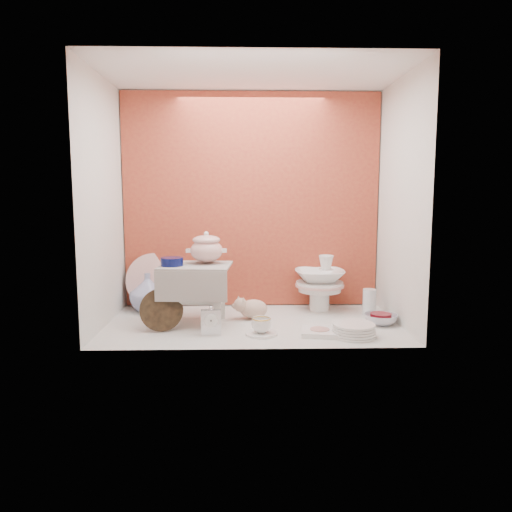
{
  "coord_description": "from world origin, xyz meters",
  "views": [
    {
      "loc": [
        -0.06,
        -2.94,
        0.81
      ],
      "look_at": [
        0.02,
        0.02,
        0.42
      ],
      "focal_mm": 34.09,
      "sensor_mm": 36.0,
      "label": 1
    }
  ],
  "objects_px": {
    "step_stool": "(196,294)",
    "gold_rim_teacup": "(261,325)",
    "blue_white_vase": "(148,292)",
    "porcelain_tower": "(320,283)",
    "soup_tureen": "(206,247)",
    "floral_platter": "(154,281)",
    "mantel_clock": "(211,321)",
    "dinner_plate_stack": "(354,330)",
    "plush_pig": "(254,309)",
    "crystal_bowl": "(381,319)"
  },
  "relations": [
    {
      "from": "step_stool",
      "to": "gold_rim_teacup",
      "type": "bearing_deg",
      "value": -29.82
    },
    {
      "from": "blue_white_vase",
      "to": "porcelain_tower",
      "type": "distance_m",
      "value": 1.18
    },
    {
      "from": "soup_tureen",
      "to": "floral_platter",
      "type": "distance_m",
      "value": 0.61
    },
    {
      "from": "blue_white_vase",
      "to": "mantel_clock",
      "type": "bearing_deg",
      "value": -50.96
    },
    {
      "from": "dinner_plate_stack",
      "to": "plush_pig",
      "type": "bearing_deg",
      "value": 144.81
    },
    {
      "from": "gold_rim_teacup",
      "to": "dinner_plate_stack",
      "type": "distance_m",
      "value": 0.52
    },
    {
      "from": "floral_platter",
      "to": "mantel_clock",
      "type": "bearing_deg",
      "value": -56.93
    },
    {
      "from": "step_stool",
      "to": "mantel_clock",
      "type": "xyz_separation_m",
      "value": [
        0.11,
        -0.26,
        -0.1
      ]
    },
    {
      "from": "step_stool",
      "to": "plush_pig",
      "type": "height_order",
      "value": "step_stool"
    },
    {
      "from": "crystal_bowl",
      "to": "floral_platter",
      "type": "bearing_deg",
      "value": 161.71
    },
    {
      "from": "porcelain_tower",
      "to": "floral_platter",
      "type": "bearing_deg",
      "value": 173.89
    },
    {
      "from": "soup_tureen",
      "to": "dinner_plate_stack",
      "type": "height_order",
      "value": "soup_tureen"
    },
    {
      "from": "floral_platter",
      "to": "dinner_plate_stack",
      "type": "relative_size",
      "value": 1.52
    },
    {
      "from": "step_stool",
      "to": "porcelain_tower",
      "type": "relative_size",
      "value": 1.1
    },
    {
      "from": "soup_tureen",
      "to": "crystal_bowl",
      "type": "height_order",
      "value": "soup_tureen"
    },
    {
      "from": "step_stool",
      "to": "plush_pig",
      "type": "distance_m",
      "value": 0.38
    },
    {
      "from": "mantel_clock",
      "to": "gold_rim_teacup",
      "type": "height_order",
      "value": "mantel_clock"
    },
    {
      "from": "mantel_clock",
      "to": "porcelain_tower",
      "type": "bearing_deg",
      "value": 34.41
    },
    {
      "from": "plush_pig",
      "to": "crystal_bowl",
      "type": "relative_size",
      "value": 1.13
    },
    {
      "from": "gold_rim_teacup",
      "to": "plush_pig",
      "type": "bearing_deg",
      "value": 96.08
    },
    {
      "from": "soup_tureen",
      "to": "blue_white_vase",
      "type": "bearing_deg",
      "value": 148.59
    },
    {
      "from": "step_stool",
      "to": "floral_platter",
      "type": "xyz_separation_m",
      "value": [
        -0.34,
        0.42,
        0.01
      ]
    },
    {
      "from": "mantel_clock",
      "to": "gold_rim_teacup",
      "type": "relative_size",
      "value": 1.5
    },
    {
      "from": "blue_white_vase",
      "to": "crystal_bowl",
      "type": "xyz_separation_m",
      "value": [
        1.5,
        -0.38,
        -0.1
      ]
    },
    {
      "from": "plush_pig",
      "to": "gold_rim_teacup",
      "type": "distance_m",
      "value": 0.35
    },
    {
      "from": "step_stool",
      "to": "gold_rim_teacup",
      "type": "distance_m",
      "value": 0.49
    },
    {
      "from": "floral_platter",
      "to": "gold_rim_teacup",
      "type": "relative_size",
      "value": 3.47
    },
    {
      "from": "plush_pig",
      "to": "porcelain_tower",
      "type": "distance_m",
      "value": 0.52
    },
    {
      "from": "step_stool",
      "to": "crystal_bowl",
      "type": "relative_size",
      "value": 2.1
    },
    {
      "from": "plush_pig",
      "to": "gold_rim_teacup",
      "type": "height_order",
      "value": "plush_pig"
    },
    {
      "from": "blue_white_vase",
      "to": "porcelain_tower",
      "type": "bearing_deg",
      "value": -0.78
    },
    {
      "from": "step_stool",
      "to": "dinner_plate_stack",
      "type": "height_order",
      "value": "step_stool"
    },
    {
      "from": "floral_platter",
      "to": "porcelain_tower",
      "type": "height_order",
      "value": "porcelain_tower"
    },
    {
      "from": "floral_platter",
      "to": "mantel_clock",
      "type": "height_order",
      "value": "floral_platter"
    },
    {
      "from": "plush_pig",
      "to": "porcelain_tower",
      "type": "height_order",
      "value": "porcelain_tower"
    },
    {
      "from": "blue_white_vase",
      "to": "mantel_clock",
      "type": "distance_m",
      "value": 0.75
    },
    {
      "from": "dinner_plate_stack",
      "to": "crystal_bowl",
      "type": "relative_size",
      "value": 1.26
    },
    {
      "from": "crystal_bowl",
      "to": "mantel_clock",
      "type": "bearing_deg",
      "value": -169.22
    },
    {
      "from": "porcelain_tower",
      "to": "gold_rim_teacup",
      "type": "bearing_deg",
      "value": -126.7
    },
    {
      "from": "soup_tureen",
      "to": "plush_pig",
      "type": "bearing_deg",
      "value": 4.72
    },
    {
      "from": "mantel_clock",
      "to": "gold_rim_teacup",
      "type": "bearing_deg",
      "value": -4.73
    },
    {
      "from": "step_stool",
      "to": "soup_tureen",
      "type": "xyz_separation_m",
      "value": [
        0.06,
        0.06,
        0.28
      ]
    },
    {
      "from": "blue_white_vase",
      "to": "plush_pig",
      "type": "height_order",
      "value": "blue_white_vase"
    },
    {
      "from": "soup_tureen",
      "to": "crystal_bowl",
      "type": "xyz_separation_m",
      "value": [
        1.08,
        -0.12,
        -0.44
      ]
    },
    {
      "from": "blue_white_vase",
      "to": "crystal_bowl",
      "type": "bearing_deg",
      "value": -14.25
    },
    {
      "from": "step_stool",
      "to": "blue_white_vase",
      "type": "distance_m",
      "value": 0.48
    },
    {
      "from": "dinner_plate_stack",
      "to": "crystal_bowl",
      "type": "height_order",
      "value": "dinner_plate_stack"
    },
    {
      "from": "soup_tureen",
      "to": "floral_platter",
      "type": "relative_size",
      "value": 0.63
    },
    {
      "from": "soup_tureen",
      "to": "gold_rim_teacup",
      "type": "bearing_deg",
      "value": -44.2
    },
    {
      "from": "step_stool",
      "to": "crystal_bowl",
      "type": "distance_m",
      "value": 1.15
    }
  ]
}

